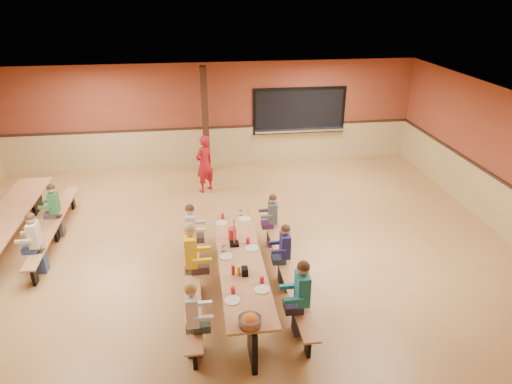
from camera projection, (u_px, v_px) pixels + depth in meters
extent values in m
plane|color=#9E6F3C|center=(226.00, 251.00, 9.37)|extent=(12.00, 12.00, 0.00)
cube|color=brown|center=(211.00, 115.00, 13.23)|extent=(12.00, 0.04, 3.00)
cube|color=brown|center=(512.00, 168.00, 9.48)|extent=(0.04, 10.00, 3.00)
cube|color=white|center=(222.00, 107.00, 8.11)|extent=(12.00, 10.00, 0.04)
cube|color=black|center=(299.00, 111.00, 13.51)|extent=(2.60, 0.06, 1.20)
cube|color=silver|center=(299.00, 130.00, 13.67)|extent=(2.70, 0.28, 0.06)
cube|color=black|center=(205.00, 121.00, 12.67)|extent=(0.18, 0.18, 3.00)
cube|color=#AD6F44|center=(240.00, 260.00, 7.76)|extent=(0.75, 3.60, 0.04)
cube|color=black|center=(252.00, 341.00, 6.52)|extent=(0.08, 0.60, 0.70)
cube|color=black|center=(233.00, 233.00, 9.31)|extent=(0.08, 0.60, 0.70)
cube|color=#AD6F44|center=(193.00, 278.00, 7.78)|extent=(0.26, 3.60, 0.04)
cube|color=black|center=(193.00, 288.00, 7.87)|extent=(0.06, 0.18, 0.41)
cube|color=#AD6F44|center=(287.00, 270.00, 7.98)|extent=(0.26, 3.60, 0.04)
cube|color=black|center=(287.00, 281.00, 8.08)|extent=(0.06, 0.18, 0.41)
cube|color=#AD6F44|center=(9.00, 213.00, 9.33)|extent=(0.75, 3.60, 0.04)
cube|color=black|center=(36.00, 197.00, 10.88)|extent=(0.08, 0.60, 0.70)
cube|color=#AD6F44|center=(54.00, 223.00, 9.55)|extent=(0.26, 3.60, 0.04)
cube|color=black|center=(56.00, 232.00, 9.65)|extent=(0.06, 0.18, 0.41)
imported|color=#A3121B|center=(204.00, 164.00, 11.74)|extent=(0.66, 0.64, 1.52)
cylinder|color=red|center=(232.00, 234.00, 8.30)|extent=(0.16, 0.16, 0.22)
cube|color=black|center=(245.00, 271.00, 7.30)|extent=(0.10, 0.14, 0.13)
cylinder|color=yellow|center=(239.00, 271.00, 7.29)|extent=(0.06, 0.06, 0.17)
cylinder|color=#B2140F|center=(233.00, 270.00, 7.30)|extent=(0.06, 0.06, 0.17)
cube|color=black|center=(234.00, 244.00, 8.14)|extent=(0.16, 0.16, 0.06)
cube|color=#AD6F44|center=(234.00, 230.00, 8.02)|extent=(0.02, 0.09, 0.50)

